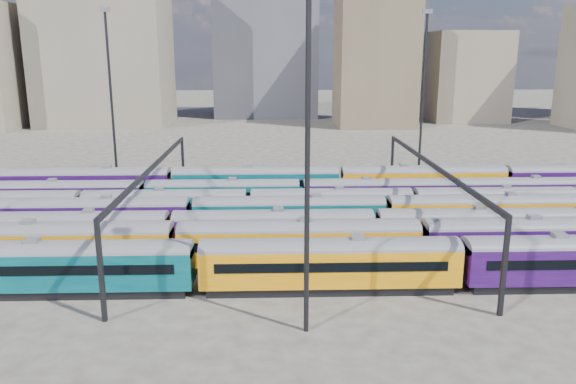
{
  "coord_description": "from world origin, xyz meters",
  "views": [
    {
      "loc": [
        -7.44,
        -58.93,
        19.53
      ],
      "look_at": [
        -5.39,
        7.67,
        3.0
      ],
      "focal_mm": 35.0,
      "sensor_mm": 36.0,
      "label": 1
    }
  ],
  "objects_px": {
    "rake_0": "(461,257)",
    "mast_2": "(308,139)",
    "rake_2": "(375,225)",
    "rake_1": "(541,237)"
  },
  "relations": [
    {
      "from": "rake_1",
      "to": "mast_2",
      "type": "height_order",
      "value": "mast_2"
    },
    {
      "from": "rake_1",
      "to": "mast_2",
      "type": "relative_size",
      "value": 6.16
    },
    {
      "from": "rake_0",
      "to": "rake_2",
      "type": "height_order",
      "value": "rake_0"
    },
    {
      "from": "rake_0",
      "to": "mast_2",
      "type": "distance_m",
      "value": 18.82
    },
    {
      "from": "rake_1",
      "to": "mast_2",
      "type": "xyz_separation_m",
      "value": [
        -22.68,
        -12.0,
        11.05
      ]
    },
    {
      "from": "rake_0",
      "to": "rake_2",
      "type": "bearing_deg",
      "value": 118.53
    },
    {
      "from": "rake_1",
      "to": "rake_2",
      "type": "distance_m",
      "value": 15.47
    },
    {
      "from": "rake_0",
      "to": "rake_1",
      "type": "bearing_deg",
      "value": 28.53
    },
    {
      "from": "rake_0",
      "to": "mast_2",
      "type": "height_order",
      "value": "mast_2"
    },
    {
      "from": "rake_0",
      "to": "rake_2",
      "type": "relative_size",
      "value": 1.08
    }
  ]
}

